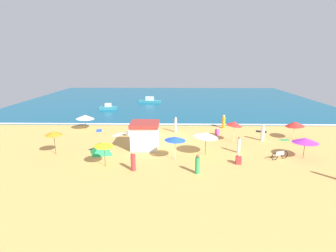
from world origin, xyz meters
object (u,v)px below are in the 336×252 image
at_px(lifeguard_cabana, 145,135).
at_px(beach_umbrella_6, 234,124).
at_px(small_boat_0, 150,101).
at_px(small_boat_1, 108,107).
at_px(beachgoer_2, 224,122).
at_px(beachgoer_5, 128,133).
at_px(beach_tent, 101,148).
at_px(beachgoer_3, 239,145).
at_px(beachgoer_0, 176,125).
at_px(beachgoer_1, 198,165).
at_px(beach_umbrella_2, 104,144).
at_px(beach_umbrella_5, 54,133).
at_px(beachgoer_6, 238,160).
at_px(beach_umbrella_7, 295,124).
at_px(beachgoer_7, 263,133).
at_px(beach_umbrella_0, 305,140).
at_px(beachgoer_8, 217,132).
at_px(beachgoer_4, 133,162).
at_px(beach_umbrella_4, 206,135).
at_px(parked_bicycle, 280,155).
at_px(beach_umbrella_3, 175,139).
at_px(beach_umbrella_1, 85,117).

bearing_deg(lifeguard_cabana, beach_umbrella_6, 12.78).
xyz_separation_m(small_boat_0, small_boat_1, (-6.57, -7.25, -0.03)).
relative_size(beachgoer_2, beachgoer_5, 1.84).
height_order(beach_tent, beachgoer_3, beachgoer_3).
xyz_separation_m(beachgoer_0, beachgoer_1, (1.61, -11.84, -0.18)).
distance_m(beach_umbrella_2, small_boat_1, 25.04).
relative_size(lifeguard_cabana, beach_umbrella_5, 1.24).
distance_m(beach_umbrella_2, beachgoer_2, 17.56).
height_order(beachgoer_6, small_boat_1, small_boat_1).
bearing_deg(beach_tent, beach_umbrella_5, -177.09).
distance_m(beach_umbrella_6, beach_umbrella_7, 7.06).
bearing_deg(beachgoer_7, beachgoer_5, 174.61).
bearing_deg(beachgoer_3, beachgoer_5, 155.21).
xyz_separation_m(beach_umbrella_0, beach_umbrella_2, (-17.48, -2.17, 0.22)).
distance_m(beach_umbrella_5, beachgoer_8, 17.66).
height_order(beachgoer_0, beachgoer_5, beachgoer_0).
distance_m(beachgoer_4, beachgoer_6, 8.93).
distance_m(beach_umbrella_4, beachgoer_6, 3.70).
relative_size(beach_umbrella_4, beachgoer_7, 1.45).
relative_size(parked_bicycle, small_boat_0, 0.38).
bearing_deg(beachgoer_5, beach_tent, -105.74).
relative_size(beachgoer_1, small_boat_1, 0.53).
bearing_deg(small_boat_0, beachgoer_3, -68.74).
xyz_separation_m(parked_bicycle, beachgoer_5, (-14.75, 6.89, 0.03)).
distance_m(beach_umbrella_3, beachgoer_8, 9.44).
relative_size(beach_umbrella_2, beachgoer_2, 1.30).
xyz_separation_m(beach_umbrella_5, small_boat_0, (6.38, 28.85, -1.57)).
bearing_deg(beachgoer_4, beachgoer_0, 72.83).
distance_m(beachgoer_5, small_boat_1, 16.74).
xyz_separation_m(beachgoer_0, beachgoer_4, (-3.51, -11.36, -0.16)).
bearing_deg(beachgoer_3, beachgoer_2, 88.50).
xyz_separation_m(beach_umbrella_0, beach_umbrella_3, (-11.62, -0.58, 0.27)).
bearing_deg(beach_umbrella_2, beachgoer_4, -17.88).
bearing_deg(beachgoer_3, beachgoer_0, 130.01).
distance_m(beach_umbrella_7, beachgoer_1, 14.85).
bearing_deg(beachgoer_6, beachgoer_8, 92.69).
bearing_deg(beachgoer_5, beachgoer_4, -78.19).
relative_size(small_boat_0, small_boat_1, 1.54).
xyz_separation_m(lifeguard_cabana, small_boat_0, (-1.89, 26.92, -0.87)).
xyz_separation_m(lifeguard_cabana, beachgoer_7, (12.57, 2.65, -0.52)).
xyz_separation_m(beachgoer_4, beachgoer_5, (-2.00, 9.56, -0.33)).
bearing_deg(beachgoer_7, beachgoer_6, -122.14).
xyz_separation_m(beach_umbrella_4, parked_bicycle, (6.54, -0.98, -1.57)).
relative_size(beach_umbrella_1, beach_tent, 1.16).
xyz_separation_m(beach_umbrella_1, small_boat_1, (-0.20, 12.74, -1.16)).
height_order(beach_umbrella_0, beachgoer_2, beach_umbrella_0).
height_order(beach_umbrella_7, beachgoer_1, beach_umbrella_7).
bearing_deg(beachgoer_3, beachgoer_4, -155.66).
height_order(beach_umbrella_6, small_boat_1, beach_umbrella_6).
distance_m(beach_umbrella_2, beach_umbrella_4, 9.16).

